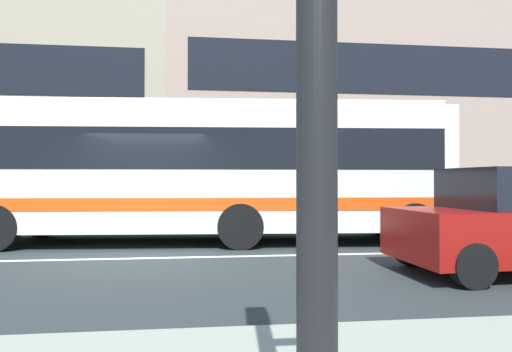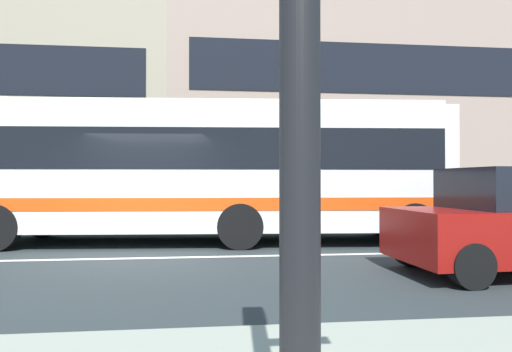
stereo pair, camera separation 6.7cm
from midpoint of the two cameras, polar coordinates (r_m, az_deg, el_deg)
ground_plane at (r=8.92m, az=-15.31°, el=-10.22°), size 160.00×160.00×0.00m
lane_centre_line at (r=8.92m, az=-15.31°, el=-10.19°), size 60.00×0.16×0.01m
hedge_row_far at (r=14.37m, az=-16.83°, el=-4.34°), size 18.79×1.10×1.11m
apartment_block_right at (r=27.51m, az=15.63°, el=8.13°), size 24.10×11.91×11.34m
transit_bus at (r=10.78m, az=-5.87°, el=1.12°), size 11.16×3.25×3.30m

